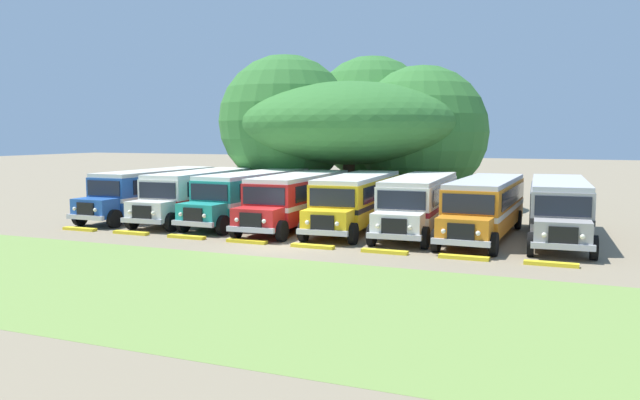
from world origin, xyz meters
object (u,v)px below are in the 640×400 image
object	(u,v)px
parked_bus_slot_2	(253,194)
parked_bus_slot_3	(299,197)
parked_bus_slot_7	(559,206)
parked_bus_slot_1	(200,192)
parked_bus_slot_5	(419,201)
broad_shade_tree	(356,123)
parked_bus_slot_4	(357,199)
parked_bus_slot_0	(154,190)
parked_bus_slot_6	(485,205)

from	to	relation	value
parked_bus_slot_2	parked_bus_slot_3	distance (m)	3.24
parked_bus_slot_2	parked_bus_slot_3	world-z (taller)	same
parked_bus_slot_7	parked_bus_slot_1	bearing A→B (deg)	-92.88
parked_bus_slot_2	parked_bus_slot_5	distance (m)	9.69
parked_bus_slot_3	broad_shade_tree	xyz separation A→B (m)	(-0.41, 10.38, 4.14)
parked_bus_slot_4	parked_bus_slot_5	world-z (taller)	same
parked_bus_slot_2	parked_bus_slot_0	bearing A→B (deg)	-86.53
parked_bus_slot_1	parked_bus_slot_2	world-z (taller)	same
parked_bus_slot_1	broad_shade_tree	distance (m)	12.40
parked_bus_slot_1	parked_bus_slot_7	xyz separation A→B (m)	(19.85, 0.35, 0.00)
parked_bus_slot_3	parked_bus_slot_5	distance (m)	6.54
parked_bus_slot_3	parked_bus_slot_5	bearing A→B (deg)	93.49
parked_bus_slot_5	broad_shade_tree	xyz separation A→B (m)	(-6.91, 9.75, 4.14)
parked_bus_slot_3	parked_bus_slot_6	world-z (taller)	same
parked_bus_slot_2	parked_bus_slot_6	bearing A→B (deg)	90.14
parked_bus_slot_3	parked_bus_slot_1	bearing A→B (deg)	-96.23
parked_bus_slot_3	broad_shade_tree	world-z (taller)	broad_shade_tree
parked_bus_slot_4	parked_bus_slot_2	bearing A→B (deg)	-95.27
parked_bus_slot_1	parked_bus_slot_4	world-z (taller)	same
parked_bus_slot_7	broad_shade_tree	size ratio (longest dim) A/B	0.62
parked_bus_slot_6	broad_shade_tree	size ratio (longest dim) A/B	0.62
parked_bus_slot_5	parked_bus_slot_1	bearing A→B (deg)	-92.61
parked_bus_slot_1	parked_bus_slot_6	distance (m)	16.50
parked_bus_slot_0	parked_bus_slot_2	size ratio (longest dim) A/B	1.00
parked_bus_slot_1	parked_bus_slot_4	distance (m)	9.81
parked_bus_slot_0	parked_bus_slot_3	world-z (taller)	same
parked_bus_slot_2	parked_bus_slot_4	distance (m)	6.36
parked_bus_slot_1	parked_bus_slot_3	xyz separation A→B (m)	(6.63, -0.49, 0.00)
parked_bus_slot_3	parked_bus_slot_4	world-z (taller)	same
parked_bus_slot_2	parked_bus_slot_7	bearing A→B (deg)	92.65
parked_bus_slot_1	parked_bus_slot_5	size ratio (longest dim) A/B	1.00
parked_bus_slot_1	parked_bus_slot_7	size ratio (longest dim) A/B	1.00
parked_bus_slot_7	broad_shade_tree	bearing A→B (deg)	-128.90
parked_bus_slot_4	parked_bus_slot_6	bearing A→B (deg)	83.88
parked_bus_slot_2	broad_shade_tree	xyz separation A→B (m)	(2.77, 9.73, 4.14)
parked_bus_slot_0	parked_bus_slot_1	distance (m)	3.29
parked_bus_slot_6	parked_bus_slot_5	bearing A→B (deg)	-95.68
parked_bus_slot_1	parked_bus_slot_6	size ratio (longest dim) A/B	1.00
parked_bus_slot_3	parked_bus_slot_7	xyz separation A→B (m)	(13.22, 0.84, 0.00)
parked_bus_slot_2	parked_bus_slot_7	xyz separation A→B (m)	(16.40, 0.19, 0.00)
parked_bus_slot_3	parked_bus_slot_4	xyz separation A→B (m)	(3.18, 0.49, 0.00)
parked_bus_slot_1	parked_bus_slot_5	world-z (taller)	same
parked_bus_slot_6	parked_bus_slot_7	xyz separation A→B (m)	(3.35, 0.61, 0.00)
parked_bus_slot_2	parked_bus_slot_7	distance (m)	16.40
parked_bus_slot_4	parked_bus_slot_7	bearing A→B (deg)	88.12
parked_bus_slot_5	parked_bus_slot_7	xyz separation A→B (m)	(6.71, 0.21, 0.00)
parked_bus_slot_4	parked_bus_slot_7	world-z (taller)	same
parked_bus_slot_5	parked_bus_slot_0	bearing A→B (deg)	-92.69
parked_bus_slot_0	parked_bus_slot_6	distance (m)	19.79
parked_bus_slot_4	parked_bus_slot_5	xyz separation A→B (m)	(3.33, 0.14, 0.00)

